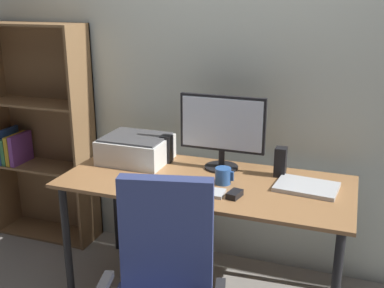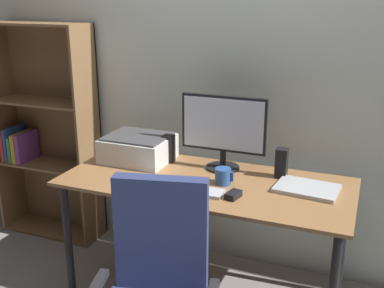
{
  "view_description": "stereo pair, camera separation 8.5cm",
  "coord_description": "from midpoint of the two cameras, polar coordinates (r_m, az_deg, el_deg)",
  "views": [
    {
      "loc": [
        0.73,
        -2.27,
        1.72
      ],
      "look_at": [
        -0.07,
        -0.04,
        0.96
      ],
      "focal_mm": 43.17,
      "sensor_mm": 36.0,
      "label": 1
    },
    {
      "loc": [
        0.81,
        -2.24,
        1.72
      ],
      "look_at": [
        -0.07,
        -0.04,
        0.96
      ],
      "focal_mm": 43.17,
      "sensor_mm": 36.0,
      "label": 2
    }
  ],
  "objects": [
    {
      "name": "printer",
      "position": [
        2.87,
        -7.79,
        -0.58
      ],
      "size": [
        0.4,
        0.34,
        0.16
      ],
      "color": "silver",
      "rests_on": "desk"
    },
    {
      "name": "keyboard",
      "position": [
        2.42,
        -0.39,
        -5.81
      ],
      "size": [
        0.29,
        0.12,
        0.02
      ],
      "primitive_type": "cube",
      "rotation": [
        0.0,
        0.0,
        0.03
      ],
      "color": "#B7BABC",
      "rests_on": "desk"
    },
    {
      "name": "bookshelf",
      "position": [
        3.51,
        -19.02,
        0.97
      ],
      "size": [
        0.76,
        0.28,
        1.55
      ],
      "color": "brown",
      "rests_on": "ground"
    },
    {
      "name": "monitor",
      "position": [
        2.68,
        2.84,
        2.02
      ],
      "size": [
        0.51,
        0.2,
        0.44
      ],
      "color": "black",
      "rests_on": "desk"
    },
    {
      "name": "coffee_mug",
      "position": [
        2.52,
        2.91,
        -3.95
      ],
      "size": [
        0.1,
        0.09,
        0.09
      ],
      "color": "#285193",
      "rests_on": "desk"
    },
    {
      "name": "laptop",
      "position": [
        2.53,
        13.05,
        -5.19
      ],
      "size": [
        0.34,
        0.26,
        0.02
      ],
      "primitive_type": "cube",
      "rotation": [
        0.0,
        0.0,
        -0.09
      ],
      "color": "#B7BABC",
      "rests_on": "desk"
    },
    {
      "name": "speaker_right",
      "position": [
        2.65,
        9.98,
        -2.2
      ],
      "size": [
        0.06,
        0.07,
        0.17
      ],
      "primitive_type": "cube",
      "color": "black",
      "rests_on": "desk"
    },
    {
      "name": "speaker_left",
      "position": [
        2.84,
        -4.01,
        -0.59
      ],
      "size": [
        0.06,
        0.07,
        0.17
      ],
      "primitive_type": "cube",
      "color": "black",
      "rests_on": "desk"
    },
    {
      "name": "desk",
      "position": [
        2.61,
        0.74,
        -6.18
      ],
      "size": [
        1.61,
        0.71,
        0.74
      ],
      "color": "olive",
      "rests_on": "ground"
    },
    {
      "name": "back_wall",
      "position": [
        2.91,
        4.21,
        9.52
      ],
      "size": [
        6.4,
        0.1,
        2.6
      ],
      "primitive_type": "cube",
      "color": "beige",
      "rests_on": "ground"
    },
    {
      "name": "paper_sheet",
      "position": [
        2.51,
        -6.83,
        -5.28
      ],
      "size": [
        0.28,
        0.34,
        0.0
      ],
      "primitive_type": "cube",
      "rotation": [
        0.0,
        0.0,
        0.27
      ],
      "color": "white",
      "rests_on": "desk"
    },
    {
      "name": "mouse",
      "position": [
        2.37,
        4.26,
        -6.22
      ],
      "size": [
        0.07,
        0.11,
        0.03
      ],
      "primitive_type": "cube",
      "rotation": [
        0.0,
        0.0,
        -0.21
      ],
      "color": "black",
      "rests_on": "desk"
    }
  ]
}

